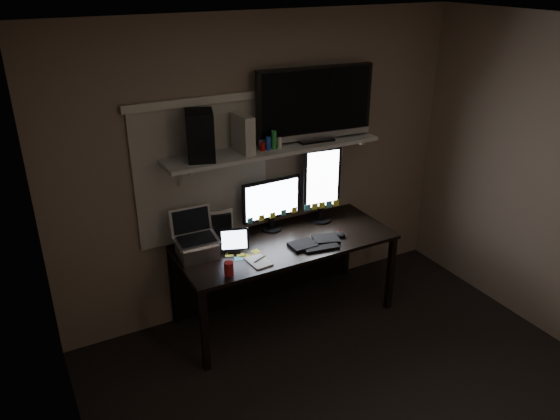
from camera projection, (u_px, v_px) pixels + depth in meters
ceiling at (430, 36)px, 2.61m from camera, size 3.60×3.60×0.00m
back_wall at (264, 167)px, 4.57m from camera, size 3.60×0.00×3.60m
left_wall at (79, 362)px, 2.35m from camera, size 0.00×3.60×3.60m
window_blinds at (203, 173)px, 4.30m from camera, size 1.10×0.02×1.10m
desk at (278, 253)px, 4.66m from camera, size 1.80×0.75×0.73m
wall_shelf at (274, 149)px, 4.34m from camera, size 1.80×0.35×0.03m
monitor_landscape at (271, 204)px, 4.58m from camera, size 0.54×0.07×0.47m
monitor_portrait at (322, 184)px, 4.69m from camera, size 0.35×0.10×0.69m
keyboard at (315, 242)px, 4.44m from camera, size 0.46×0.24×0.03m
mouse at (341, 234)px, 4.56m from camera, size 0.09×0.11×0.04m
notepad at (259, 262)px, 4.16m from camera, size 0.16×0.21×0.01m
tablet at (233, 241)px, 4.27m from camera, size 0.25×0.17×0.21m
file_sorter at (218, 226)px, 4.44m from camera, size 0.22×0.14×0.26m
laptop at (196, 236)px, 4.16m from camera, size 0.34×0.28×0.37m
cup at (229, 269)px, 3.98m from camera, size 0.07×0.07×0.10m
sticky_notes at (249, 255)px, 4.27m from camera, size 0.32×0.26×0.00m
tv at (315, 104)px, 4.37m from camera, size 1.01×0.27×0.60m
game_console at (243, 133)px, 4.16m from camera, size 0.10×0.25×0.29m
speaker at (200, 136)px, 3.99m from camera, size 0.26×0.29×0.36m
bottles at (271, 140)px, 4.25m from camera, size 0.24×0.07×0.15m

